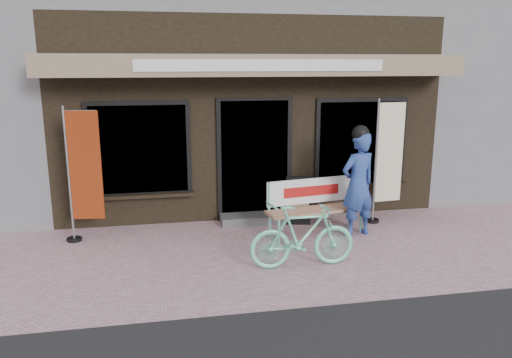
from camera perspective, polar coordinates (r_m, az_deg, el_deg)
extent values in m
plane|color=#C495A0|center=(7.37, 2.74, -9.13)|extent=(70.00, 70.00, 0.00)
cube|color=black|center=(11.78, -2.93, 8.32)|extent=(7.00, 6.00, 3.60)
cube|color=gray|center=(8.43, 0.25, 12.87)|extent=(7.00, 0.80, 0.35)
cube|color=white|center=(8.03, 0.83, 12.85)|extent=(4.00, 0.02, 0.18)
cube|color=black|center=(8.92, -0.17, 2.22)|extent=(1.20, 0.06, 2.10)
cube|color=black|center=(8.91, -0.15, 2.21)|extent=(1.35, 0.04, 2.20)
cube|color=black|center=(8.73, -13.20, 3.30)|extent=(1.60, 0.06, 1.50)
cube|color=black|center=(9.45, 11.87, 4.10)|extent=(1.60, 0.06, 1.50)
cube|color=black|center=(8.72, -13.20, 3.29)|extent=(1.75, 0.04, 1.65)
cube|color=black|center=(9.44, 11.89, 4.09)|extent=(1.75, 0.04, 1.65)
cube|color=black|center=(8.84, -12.94, -1.88)|extent=(1.80, 0.18, 0.06)
cube|color=black|center=(9.55, 11.78, -0.70)|extent=(1.80, 0.18, 0.06)
cube|color=#59595B|center=(8.95, 0.11, -4.51)|extent=(1.30, 0.45, 0.15)
cylinder|color=#71DEB7|center=(7.91, 2.62, -6.03)|extent=(0.05, 0.05, 0.39)
cylinder|color=#71DEB7|center=(8.23, 1.60, -5.23)|extent=(0.05, 0.05, 0.39)
cylinder|color=#71DEB7|center=(8.58, 11.88, -4.76)|extent=(0.05, 0.05, 0.39)
cylinder|color=#71DEB7|center=(8.88, 10.60, -4.08)|extent=(0.05, 0.05, 0.39)
cube|color=#AA7A5D|center=(8.30, 6.89, -3.54)|extent=(1.73, 0.70, 0.05)
cylinder|color=#71DEB7|center=(8.09, 1.49, -2.17)|extent=(0.05, 0.05, 0.51)
cylinder|color=#71DEB7|center=(8.77, 10.83, -1.20)|extent=(0.05, 0.05, 0.51)
cube|color=white|center=(8.41, 6.30, -1.34)|extent=(1.57, 0.30, 0.42)
cube|color=#B21414|center=(8.38, 6.37, -1.37)|extent=(1.00, 0.18, 0.17)
cylinder|color=#71DEB7|center=(7.94, 1.81, -3.05)|extent=(0.11, 0.41, 0.04)
cylinder|color=#71DEB7|center=(8.65, 11.61, -1.95)|extent=(0.11, 0.41, 0.04)
imported|color=#2A4592|center=(8.27, 11.58, -0.61)|extent=(0.72, 0.58, 1.72)
sphere|color=black|center=(8.12, 11.85, 5.09)|extent=(0.35, 0.35, 0.28)
imported|color=#71DEB7|center=(6.98, 5.35, -6.53)|extent=(1.49, 0.42, 0.90)
cylinder|color=gray|center=(8.30, -20.61, 0.39)|extent=(0.04, 0.04, 2.16)
cylinder|color=gray|center=(8.09, -19.51, 7.36)|extent=(0.49, 0.08, 0.02)
cube|color=maroon|center=(8.20, -18.92, 1.43)|extent=(0.49, 0.09, 1.72)
cylinder|color=black|center=(8.59, -20.04, -6.49)|extent=(0.26, 0.26, 0.05)
cylinder|color=gray|center=(8.97, 13.51, 1.91)|extent=(0.04, 0.04, 2.20)
cylinder|color=gray|center=(8.96, 15.27, 8.40)|extent=(0.50, 0.07, 0.02)
cube|color=#F4E9C8|center=(9.08, 15.04, 2.92)|extent=(0.50, 0.08, 1.75)
cylinder|color=black|center=(9.23, 13.15, -4.64)|extent=(0.26, 0.26, 0.05)
cube|color=black|center=(8.78, 4.87, -2.47)|extent=(0.44, 0.17, 0.87)
cube|color=beige|center=(8.71, 4.89, -1.95)|extent=(0.36, 0.10, 0.53)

